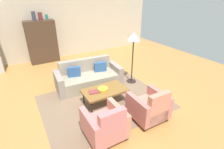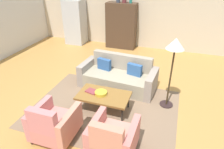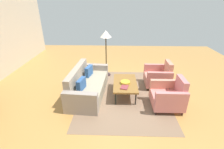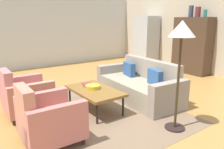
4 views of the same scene
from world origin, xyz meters
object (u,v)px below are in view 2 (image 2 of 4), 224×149
object	(u,v)px
coffee_table	(104,96)
cabinet	(121,26)
book_stack	(92,91)
vase_small	(131,0)
refrigerator	(75,22)
armchair_left	(53,125)
fruit_bowl	(101,93)
couch	(119,76)
armchair_right	(112,140)
floor_lamp	(175,50)

from	to	relation	value
coffee_table	cabinet	xyz separation A→B (m)	(-0.81, 4.21, 0.51)
book_stack	vase_small	distance (m)	4.43
refrigerator	armchair_left	bearing A→B (deg)	-67.02
coffee_table	fruit_bowl	size ratio (longest dim) A/B	4.24
fruit_bowl	cabinet	world-z (taller)	cabinet
armchair_left	book_stack	world-z (taller)	armchair_left
coffee_table	cabinet	size ratio (longest dim) A/B	0.67
couch	refrigerator	distance (m)	4.12
couch	vase_small	size ratio (longest dim) A/B	9.93
armchair_right	armchair_left	bearing A→B (deg)	-179.06
vase_small	refrigerator	bearing A→B (deg)	-177.59
fruit_bowl	coffee_table	bearing A→B (deg)	0.00
cabinet	refrigerator	bearing A→B (deg)	-177.04
couch	cabinet	bearing A→B (deg)	-70.75
book_stack	floor_lamp	world-z (taller)	floor_lamp
armchair_right	refrigerator	size ratio (longest dim) A/B	0.48
vase_small	armchair_left	bearing A→B (deg)	-91.46
fruit_bowl	cabinet	size ratio (longest dim) A/B	0.16
floor_lamp	book_stack	bearing A→B (deg)	-159.67
armchair_right	book_stack	xyz separation A→B (m)	(-0.91, 1.20, 0.09)
cabinet	floor_lamp	bearing A→B (deg)	-57.99
couch	fruit_bowl	bearing A→B (deg)	90.65
coffee_table	refrigerator	distance (m)	5.02
armchair_left	refrigerator	distance (m)	5.76
refrigerator	vase_small	bearing A→B (deg)	2.41
couch	fruit_bowl	xyz separation A→B (m)	(-0.07, -1.19, 0.17)
armchair_left	refrigerator	xyz separation A→B (m)	(-2.24, 5.27, 0.58)
couch	coffee_table	bearing A→B (deg)	93.80
armchair_left	cabinet	bearing A→B (deg)	92.10
book_stack	armchair_right	bearing A→B (deg)	-52.87
armchair_right	book_stack	distance (m)	1.50
coffee_table	armchair_right	xyz separation A→B (m)	(0.60, -1.17, -0.04)
book_stack	vase_small	xyz separation A→B (m)	(-0.16, 4.18, 1.47)
vase_small	coffee_table	bearing A→B (deg)	-83.72
couch	armchair_left	xyz separation A→B (m)	(-0.61, -2.35, 0.06)
couch	floor_lamp	bearing A→B (deg)	163.62
armchair_left	armchair_right	distance (m)	1.20
couch	cabinet	xyz separation A→B (m)	(-0.82, 3.02, 0.61)
armchair_right	floor_lamp	bearing A→B (deg)	67.19
book_stack	fruit_bowl	bearing A→B (deg)	-7.13
fruit_bowl	floor_lamp	world-z (taller)	floor_lamp
armchair_right	vase_small	xyz separation A→B (m)	(-1.06, 5.37, 1.57)
armchair_right	refrigerator	distance (m)	6.32
book_stack	floor_lamp	xyz separation A→B (m)	(1.71, 0.63, 1.01)
armchair_right	floor_lamp	xyz separation A→B (m)	(0.81, 1.83, 1.10)
coffee_table	vase_small	xyz separation A→B (m)	(-0.46, 4.21, 1.52)
cabinet	couch	bearing A→B (deg)	-74.85
fruit_bowl	cabinet	xyz separation A→B (m)	(-0.75, 4.21, 0.44)
book_stack	vase_small	bearing A→B (deg)	92.14
cabinet	vase_small	bearing A→B (deg)	-0.77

